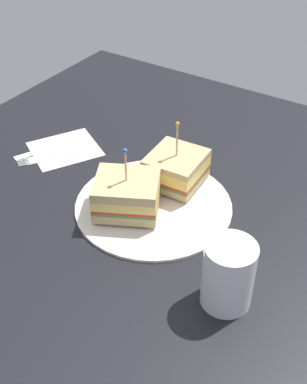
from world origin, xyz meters
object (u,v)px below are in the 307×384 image
sandwich_half_back (175,168)px  drink_glass (228,277)px  plate (154,204)px  fork (46,157)px  napkin (65,149)px  knife (44,149)px  sandwich_half_front (127,194)px

sandwich_half_back → drink_glass: (17.52, 18.11, 0.83)cm
plate → fork: (-0.88, -23.64, -0.29)cm
napkin → knife: knife is taller
sandwich_half_front → drink_glass: 21.80cm
napkin → sandwich_half_front: bearing=67.1°
drink_glass → fork: drink_glass is taller
sandwich_half_front → napkin: (-8.49, -20.13, -3.58)cm
sandwich_half_front → fork: (-4.33, -21.06, -3.48)cm
sandwich_half_front → napkin: bearing=-112.9°
plate → sandwich_half_front: bearing=-36.7°
plate → sandwich_half_front: size_ratio=2.02×
sandwich_half_front → fork: sandwich_half_front is taller
drink_glass → fork: (-11.62, -41.59, -4.11)cm
napkin → knife: (2.31, -2.92, 0.10)cm
sandwich_half_front → sandwich_half_back: sandwich_half_back is taller
sandwich_half_back → drink_glass: 25.21cm
knife → sandwich_half_back: bearing=99.0°
sandwich_half_back → drink_glass: size_ratio=1.19×
fork → knife: same height
sandwich_half_front → sandwich_half_back: bearing=166.7°
sandwich_half_front → sandwich_half_back: 10.51cm
sandwich_half_front → fork: bearing=-101.6°
plate → sandwich_half_front: 5.35cm
sandwich_half_front → sandwich_half_back: size_ratio=1.10×
napkin → fork: size_ratio=1.03×
drink_glass → fork: size_ratio=0.82×
sandwich_half_back → napkin: size_ratio=0.95×
plate → sandwich_half_back: bearing=-178.7°
napkin → knife: 3.73cm
plate → drink_glass: drink_glass is taller
sandwich_half_back → fork: size_ratio=0.98×
sandwich_half_front → knife: (-6.18, -23.06, -3.48)cm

